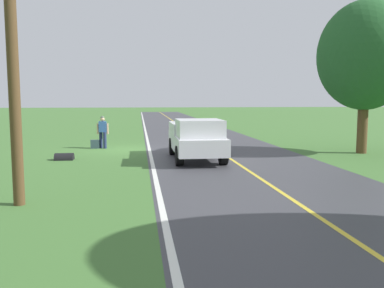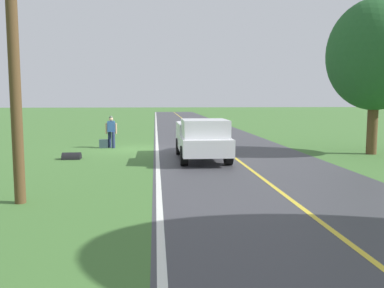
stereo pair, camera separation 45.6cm
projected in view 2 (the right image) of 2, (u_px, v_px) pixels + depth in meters
The scene contains 10 objects.
ground_plane at pixel (133, 149), 21.98m from camera, with size 200.00×200.00×0.00m, color #427033.
road_surface at pixel (222, 148), 22.40m from camera, with size 7.39×120.00×0.00m, color #3D3D42.
lane_edge_line at pixel (157, 149), 22.09m from camera, with size 0.16×117.60×0.00m, color silver.
lane_centre_line at pixel (222, 148), 22.40m from camera, with size 0.14×117.60×0.00m, color gold.
hitchhiker_walking at pixel (111, 130), 22.47m from camera, with size 0.62×0.51×1.75m.
suitcase_carried at pixel (104, 144), 22.43m from camera, with size 0.20×0.46×0.47m, color #384C56.
pickup_truck_passing at pixel (202, 138), 17.99m from camera, with size 2.10×5.40×1.82m.
tree_far_side_near at pixel (376, 55), 19.52m from camera, with size 4.57×4.57×7.39m.
utility_pole_roadside at pixel (12, 28), 10.18m from camera, with size 0.28×0.28×8.86m, color brown.
drainage_culvert at pixel (72, 159), 18.38m from camera, with size 0.60×0.60×0.80m, color black.
Camera 2 is at (-1.23, 22.01, 2.70)m, focal length 38.58 mm.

